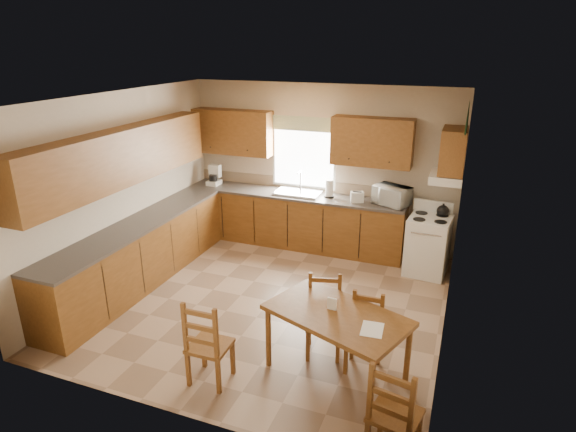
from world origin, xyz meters
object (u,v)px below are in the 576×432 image
(chair_near_left, at_px, (209,340))
(chair_far_right, at_px, (324,318))
(microwave, at_px, (392,196))
(chair_near_right, at_px, (396,409))
(dining_table, at_px, (336,345))
(chair_far_left, at_px, (364,335))
(stove, at_px, (428,246))

(chair_near_left, height_order, chair_far_right, chair_near_left)
(microwave, xyz_separation_m, chair_far_right, (-0.23, -2.80, -0.61))
(chair_near_right, distance_m, chair_far_right, 1.49)
(dining_table, bearing_deg, chair_far_left, 60.18)
(chair_far_left, relative_size, chair_far_right, 0.93)
(stove, distance_m, dining_table, 2.89)
(stove, height_order, chair_near_right, chair_near_right)
(chair_near_right, bearing_deg, chair_near_left, 2.47)
(dining_table, bearing_deg, chair_near_left, -135.22)
(chair_near_right, relative_size, chair_far_right, 1.04)
(stove, xyz_separation_m, chair_far_right, (-0.87, -2.50, 0.02))
(chair_far_left, distance_m, chair_far_right, 0.49)
(stove, height_order, chair_far_left, stove)
(chair_near_left, distance_m, chair_far_right, 1.27)
(microwave, bearing_deg, dining_table, -67.68)
(stove, distance_m, chair_far_left, 2.64)
(dining_table, distance_m, chair_far_right, 0.40)
(dining_table, distance_m, chair_near_left, 1.30)
(microwave, bearing_deg, chair_near_right, -57.05)
(microwave, height_order, chair_near_right, microwave)
(chair_near_left, xyz_separation_m, chair_near_right, (1.92, -0.30, -0.00))
(microwave, relative_size, chair_far_left, 0.58)
(stove, relative_size, chair_near_right, 0.91)
(stove, height_order, dining_table, stove)
(microwave, height_order, dining_table, microwave)
(dining_table, height_order, chair_near_right, chair_near_right)
(dining_table, relative_size, chair_far_right, 1.52)
(dining_table, height_order, chair_far_right, chair_far_right)
(stove, distance_m, chair_far_right, 2.65)
(chair_near_left, xyz_separation_m, chair_far_right, (0.95, 0.84, -0.02))
(chair_near_right, bearing_deg, stove, -77.22)
(microwave, xyz_separation_m, chair_near_left, (-1.19, -3.64, -0.59))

